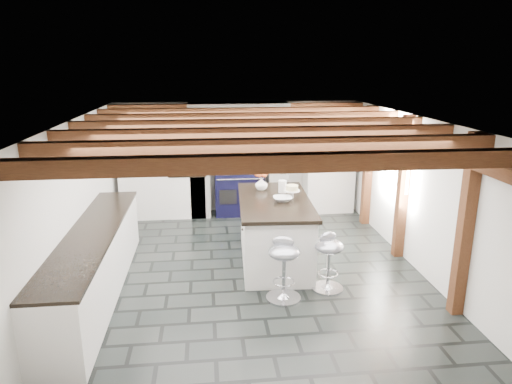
{
  "coord_description": "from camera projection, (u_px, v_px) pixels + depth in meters",
  "views": [
    {
      "loc": [
        -0.67,
        -6.46,
        3.05
      ],
      "look_at": [
        0.1,
        0.4,
        1.1
      ],
      "focal_mm": 32.0,
      "sensor_mm": 36.0,
      "label": 1
    }
  ],
  "objects": [
    {
      "name": "ground",
      "position": [
        252.0,
        267.0,
        7.08
      ],
      "size": [
        6.0,
        6.0,
        0.0
      ],
      "primitive_type": "plane",
      "color": "black",
      "rests_on": "ground"
    },
    {
      "name": "room_shell",
      "position": [
        210.0,
        180.0,
        8.08
      ],
      "size": [
        6.0,
        6.03,
        6.0
      ],
      "color": "silver",
      "rests_on": "ground"
    },
    {
      "name": "range_cooker",
      "position": [
        239.0,
        192.0,
        9.51
      ],
      "size": [
        1.0,
        0.63,
        0.99
      ],
      "color": "black",
      "rests_on": "ground"
    },
    {
      "name": "kitchen_island",
      "position": [
        274.0,
        230.0,
        7.18
      ],
      "size": [
        1.19,
        2.13,
        1.37
      ],
      "rotation": [
        0.0,
        0.0,
        -0.05
      ],
      "color": "white",
      "rests_on": "ground"
    },
    {
      "name": "bar_stool_near",
      "position": [
        328.0,
        255.0,
        6.26
      ],
      "size": [
        0.52,
        0.52,
        0.82
      ],
      "rotation": [
        0.0,
        0.0,
        0.38
      ],
      "color": "silver",
      "rests_on": "ground"
    },
    {
      "name": "bar_stool_far",
      "position": [
        284.0,
        262.0,
        5.99
      ],
      "size": [
        0.55,
        0.55,
        0.86
      ],
      "rotation": [
        0.0,
        0.0,
        -0.36
      ],
      "color": "silver",
      "rests_on": "ground"
    }
  ]
}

